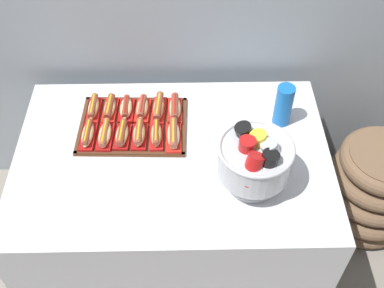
{
  "coord_description": "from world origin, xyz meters",
  "views": [
    {
      "loc": [
        0.06,
        -1.33,
        2.33
      ],
      "look_at": [
        0.09,
        0.04,
        0.79
      ],
      "focal_mm": 44.54,
      "sensor_mm": 36.0,
      "label": 1
    }
  ],
  "objects": [
    {
      "name": "ground_plane",
      "position": [
        0.0,
        0.0,
        0.0
      ],
      "size": [
        10.0,
        10.0,
        0.0
      ],
      "primitive_type": "plane",
      "color": "gray"
    },
    {
      "name": "buffet_table",
      "position": [
        0.0,
        0.0,
        0.4
      ],
      "size": [
        1.36,
        0.93,
        0.77
      ],
      "color": "silver",
      "rests_on": "ground_plane"
    },
    {
      "name": "floor_vase",
      "position": [
        1.06,
        0.18,
        0.26
      ],
      "size": [
        0.53,
        0.53,
        1.05
      ],
      "color": "brown",
      "rests_on": "ground_plane"
    },
    {
      "name": "serving_tray",
      "position": [
        -0.18,
        0.17,
        0.77
      ],
      "size": [
        0.49,
        0.38,
        0.01
      ],
      "color": "#56331E",
      "rests_on": "buffet_table"
    },
    {
      "name": "hot_dog_0",
      "position": [
        -0.37,
        0.09,
        0.8
      ],
      "size": [
        0.07,
        0.17,
        0.06
      ],
      "color": "#B21414",
      "rests_on": "serving_tray"
    },
    {
      "name": "hot_dog_1",
      "position": [
        -0.29,
        0.09,
        0.8
      ],
      "size": [
        0.07,
        0.17,
        0.06
      ],
      "color": "#B21414",
      "rests_on": "serving_tray"
    },
    {
      "name": "hot_dog_2",
      "position": [
        -0.22,
        0.09,
        0.8
      ],
      "size": [
        0.07,
        0.16,
        0.06
      ],
      "color": "#B21414",
      "rests_on": "serving_tray"
    },
    {
      "name": "hot_dog_3",
      "position": [
        -0.14,
        0.08,
        0.81
      ],
      "size": [
        0.07,
        0.15,
        0.06
      ],
      "color": "#B21414",
      "rests_on": "serving_tray"
    },
    {
      "name": "hot_dog_4",
      "position": [
        -0.07,
        0.08,
        0.81
      ],
      "size": [
        0.06,
        0.15,
        0.06
      ],
      "color": "red",
      "rests_on": "serving_tray"
    },
    {
      "name": "hot_dog_5",
      "position": [
        0.01,
        0.08,
        0.8
      ],
      "size": [
        0.07,
        0.18,
        0.06
      ],
      "color": "red",
      "rests_on": "serving_tray"
    },
    {
      "name": "hot_dog_6",
      "position": [
        -0.36,
        0.26,
        0.8
      ],
      "size": [
        0.06,
        0.16,
        0.06
      ],
      "color": "red",
      "rests_on": "serving_tray"
    },
    {
      "name": "hot_dog_7",
      "position": [
        -0.29,
        0.25,
        0.8
      ],
      "size": [
        0.07,
        0.16,
        0.06
      ],
      "color": "red",
      "rests_on": "serving_tray"
    },
    {
      "name": "hot_dog_8",
      "position": [
        -0.21,
        0.25,
        0.8
      ],
      "size": [
        0.07,
        0.15,
        0.06
      ],
      "color": "#B21414",
      "rests_on": "serving_tray"
    },
    {
      "name": "hot_dog_9",
      "position": [
        -0.14,
        0.25,
        0.8
      ],
      "size": [
        0.07,
        0.16,
        0.06
      ],
      "color": "red",
      "rests_on": "serving_tray"
    },
    {
      "name": "hot_dog_10",
      "position": [
        -0.06,
        0.25,
        0.81
      ],
      "size": [
        0.07,
        0.18,
        0.06
      ],
      "color": "red",
      "rests_on": "serving_tray"
    },
    {
      "name": "hot_dog_11",
      "position": [
        0.01,
        0.24,
        0.81
      ],
      "size": [
        0.07,
        0.17,
        0.06
      ],
      "color": "red",
      "rests_on": "serving_tray"
    },
    {
      "name": "punch_bowl",
      "position": [
        0.32,
        -0.16,
        0.92
      ],
      "size": [
        0.3,
        0.3,
        0.27
      ],
      "color": "silver",
      "rests_on": "buffet_table"
    },
    {
      "name": "cup_stack",
      "position": [
        0.49,
        0.19,
        0.87
      ],
      "size": [
        0.08,
        0.08,
        0.2
      ],
      "color": "blue",
      "rests_on": "buffet_table"
    }
  ]
}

